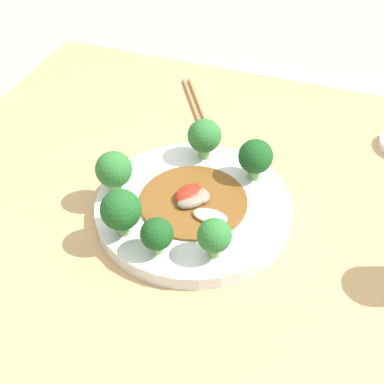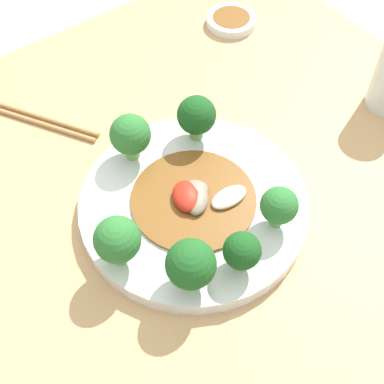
{
  "view_description": "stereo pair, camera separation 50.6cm",
  "coord_description": "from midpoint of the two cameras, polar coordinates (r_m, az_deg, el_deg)",
  "views": [
    {
      "loc": [
        -0.2,
        0.61,
        1.33
      ],
      "look_at": [
        0.0,
        0.05,
        0.79
      ],
      "focal_mm": 50.0,
      "sensor_mm": 36.0,
      "label": 1
    },
    {
      "loc": [
        0.25,
        0.37,
        1.34
      ],
      "look_at": [
        0.0,
        0.05,
        0.79
      ],
      "focal_mm": 50.0,
      "sensor_mm": 36.0,
      "label": 2
    }
  ],
  "objects": [
    {
      "name": "broccoli_southwest",
      "position": [
        0.75,
        21.09,
        -5.72
      ],
      "size": [
        0.05,
        0.05,
        0.07
      ],
      "color": "#70A356",
      "rests_on": "plate"
    },
    {
      "name": "broccoli_north",
      "position": [
        0.63,
        11.79,
        -17.34
      ],
      "size": [
        0.05,
        0.05,
        0.06
      ],
      "color": "#89B76B",
      "rests_on": "plate"
    },
    {
      "name": "plate",
      "position": [
        0.73,
        13.82,
        -12.14
      ],
      "size": [
        0.3,
        0.3,
        0.02
      ],
      "color": "silver",
      "rests_on": "table"
    },
    {
      "name": "broccoli_northwest",
      "position": [
        0.64,
        19.07,
        -17.14
      ],
      "size": [
        0.05,
        0.05,
        0.06
      ],
      "color": "#70A356",
      "rests_on": "plate"
    },
    {
      "name": "broccoli_east",
      "position": [
        0.68,
        4.35,
        -8.11
      ],
      "size": [
        0.06,
        0.06,
        0.07
      ],
      "color": "#7AAD5B",
      "rests_on": "plate"
    },
    {
      "name": "broccoli_south",
      "position": [
        0.76,
        14.46,
        -2.88
      ],
      "size": [
        0.06,
        0.06,
        0.07
      ],
      "color": "#7AAD5B",
      "rests_on": "plate"
    },
    {
      "name": "chopsticks",
      "position": [
        0.93,
        11.13,
        2.3
      ],
      "size": [
        0.13,
        0.19,
        0.01
      ],
      "color": "#AD7F4C",
      "rests_on": "table"
    },
    {
      "name": "stirfry_center",
      "position": [
        0.71,
        14.24,
        -11.45
      ],
      "size": [
        0.17,
        0.17,
        0.02
      ],
      "color": "brown",
      "rests_on": "plate"
    },
    {
      "name": "broccoli_northeast",
      "position": [
        0.63,
        6.65,
        -14.25
      ],
      "size": [
        0.06,
        0.06,
        0.07
      ],
      "color": "#70A356",
      "rests_on": "plate"
    },
    {
      "name": "table",
      "position": [
        1.08,
        10.88,
        -22.22
      ],
      "size": [
        0.96,
        0.8,
        0.75
      ],
      "color": "tan",
      "rests_on": "ground_plane"
    }
  ]
}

